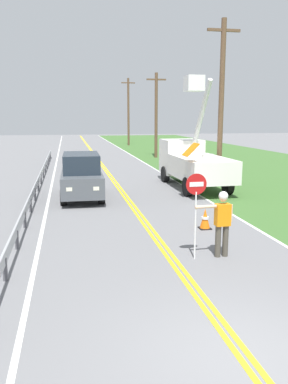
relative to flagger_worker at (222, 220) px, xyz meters
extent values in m
plane|color=slate|center=(-1.38, -4.45, -1.05)|extent=(160.00, 160.00, 0.00)
cube|color=#3D662D|center=(10.22, 15.55, -1.04)|extent=(16.00, 110.00, 0.01)
cube|color=yellow|center=(-1.47, 15.55, -1.04)|extent=(0.11, 110.00, 0.01)
cube|color=yellow|center=(-1.29, 15.55, -1.04)|extent=(0.11, 110.00, 0.01)
cube|color=silver|center=(2.22, 15.55, -1.04)|extent=(0.12, 110.00, 0.01)
cube|color=silver|center=(-4.98, 15.55, -1.04)|extent=(0.12, 110.00, 0.01)
cylinder|color=#474238|center=(0.12, 0.01, -0.61)|extent=(0.16, 0.16, 0.88)
cylinder|color=#474238|center=(-0.10, 0.00, -0.61)|extent=(0.16, 0.16, 0.88)
cube|color=orange|center=(0.01, 0.00, 0.13)|extent=(0.41, 0.26, 0.60)
cylinder|color=beige|center=(-0.49, -0.02, 0.38)|extent=(0.60, 0.12, 0.09)
cylinder|color=beige|center=(0.25, 0.01, 0.16)|extent=(0.09, 0.09, 0.48)
sphere|color=beige|center=(0.01, 0.00, 0.60)|extent=(0.22, 0.22, 0.22)
sphere|color=white|center=(0.01, 0.00, 0.65)|extent=(0.25, 0.25, 0.25)
cylinder|color=silver|center=(-0.77, -0.04, -0.12)|extent=(0.04, 0.04, 1.85)
cylinder|color=#B71414|center=(-0.77, -0.04, 1.00)|extent=(0.56, 0.03, 0.56)
cube|color=white|center=(-0.77, -0.05, 1.00)|extent=(0.38, 0.01, 0.12)
cube|color=white|center=(2.61, 9.24, 0.16)|extent=(2.35, 4.63, 1.10)
cube|color=white|center=(2.58, 12.69, 0.41)|extent=(2.22, 2.12, 2.00)
cube|color=#1E2833|center=(2.56, 13.72, 0.71)|extent=(1.98, 0.08, 0.90)
cylinder|color=silver|center=(2.62, 8.32, 0.83)|extent=(0.56, 0.56, 0.24)
cylinder|color=silver|center=(2.61, 9.49, 2.71)|extent=(0.27, 2.55, 3.62)
cube|color=white|center=(2.60, 10.67, 4.45)|extent=(0.91, 0.91, 0.80)
cube|color=orange|center=(1.45, 7.43, 1.26)|extent=(0.60, 0.81, 0.59)
cylinder|color=black|center=(1.55, 12.48, -0.59)|extent=(0.33, 0.92, 0.92)
cylinder|color=black|center=(3.61, 12.50, -0.59)|extent=(0.33, 0.92, 0.92)
cylinder|color=black|center=(1.59, 8.19, -0.59)|extent=(0.33, 0.92, 0.92)
cylinder|color=black|center=(3.65, 8.22, -0.59)|extent=(0.33, 0.92, 0.92)
cube|color=#4C5156|center=(-3.43, 8.72, -0.25)|extent=(1.93, 4.63, 0.92)
cube|color=#1E2833|center=(-3.43, 8.72, 0.63)|extent=(1.67, 2.88, 0.84)
cube|color=#EAEACC|center=(-2.92, 6.43, -0.20)|extent=(0.24, 0.06, 0.16)
cube|color=#EAEACC|center=(-4.03, 6.45, -0.20)|extent=(0.24, 0.06, 0.16)
cylinder|color=black|center=(-2.64, 7.28, -0.71)|extent=(0.29, 0.69, 0.68)
cylinder|color=black|center=(-4.28, 7.31, -0.71)|extent=(0.29, 0.69, 0.68)
cylinder|color=black|center=(-2.59, 10.13, -0.71)|extent=(0.29, 0.69, 0.68)
cylinder|color=black|center=(-4.23, 10.16, -0.71)|extent=(0.29, 0.69, 0.68)
cylinder|color=brown|center=(4.19, 10.80, 3.36)|extent=(0.28, 0.28, 8.81)
cube|color=brown|center=(4.19, 10.80, 7.17)|extent=(1.80, 0.14, 0.14)
cylinder|color=brown|center=(4.12, 26.32, 2.80)|extent=(0.28, 0.28, 7.69)
cube|color=brown|center=(4.12, 26.32, 6.04)|extent=(1.80, 0.14, 0.14)
cylinder|color=brown|center=(4.05, 42.56, 3.30)|extent=(0.28, 0.28, 8.69)
cube|color=brown|center=(4.05, 42.56, 7.05)|extent=(1.80, 0.14, 0.14)
cone|color=orange|center=(0.50, 2.68, -0.70)|extent=(0.36, 0.36, 0.70)
cylinder|color=white|center=(0.50, 2.68, -0.66)|extent=(0.25, 0.25, 0.08)
cube|color=black|center=(0.50, 2.68, -1.03)|extent=(0.40, 0.40, 0.03)
cube|color=#9EA0A3|center=(-5.58, 12.00, -0.50)|extent=(0.06, 32.00, 0.32)
cube|color=#4C4C51|center=(-5.58, -0.57, -0.77)|extent=(0.10, 0.10, 0.55)
cube|color=#4C4C51|center=(-5.58, 1.71, -0.77)|extent=(0.10, 0.10, 0.55)
cube|color=#4C4C51|center=(-5.58, 4.00, -0.77)|extent=(0.10, 0.10, 0.55)
cube|color=#4C4C51|center=(-5.58, 6.29, -0.77)|extent=(0.10, 0.10, 0.55)
cube|color=#4C4C51|center=(-5.58, 8.57, -0.77)|extent=(0.10, 0.10, 0.55)
cube|color=#4C4C51|center=(-5.58, 10.86, -0.77)|extent=(0.10, 0.10, 0.55)
cube|color=#4C4C51|center=(-5.58, 13.14, -0.77)|extent=(0.10, 0.10, 0.55)
cube|color=#4C4C51|center=(-5.58, 15.43, -0.77)|extent=(0.10, 0.10, 0.55)
cube|color=#4C4C51|center=(-5.58, 17.71, -0.77)|extent=(0.10, 0.10, 0.55)
cube|color=#4C4C51|center=(-5.58, 20.00, -0.77)|extent=(0.10, 0.10, 0.55)
cube|color=#4C4C51|center=(-5.58, 22.29, -0.77)|extent=(0.10, 0.10, 0.55)
cube|color=#4C4C51|center=(-5.58, 24.57, -0.77)|extent=(0.10, 0.10, 0.55)
cube|color=#4C4C51|center=(-5.58, 26.86, -0.77)|extent=(0.10, 0.10, 0.55)
camera|label=1|loc=(-4.05, -9.70, 2.74)|focal=36.80mm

